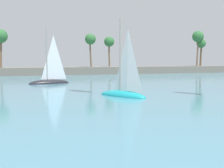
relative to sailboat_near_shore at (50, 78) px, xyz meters
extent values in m
cube|color=teal|center=(-2.55, 11.81, -0.85)|extent=(220.00, 105.84, 0.06)
cube|color=slate|center=(-2.55, 24.73, 0.02)|extent=(103.22, 6.00, 1.80)
cylinder|color=brown|center=(42.71, 24.43, 3.91)|extent=(0.52, 0.83, 6.00)
sphere|color=#2D6633|center=(42.71, 24.43, 6.90)|extent=(2.44, 2.44, 2.44)
cylinder|color=brown|center=(-7.64, 24.78, 4.34)|extent=(0.61, 0.81, 6.87)
sphere|color=#2D6633|center=(-7.64, 24.78, 7.76)|extent=(3.06, 3.06, 3.06)
cylinder|color=brown|center=(12.11, 23.37, 4.16)|extent=(0.72, 0.37, 6.49)
sphere|color=#2D6633|center=(12.11, 23.37, 7.40)|extent=(2.54, 2.54, 2.54)
cylinder|color=brown|center=(17.37, 25.55, 3.96)|extent=(0.64, 0.73, 6.10)
sphere|color=#2D6633|center=(17.37, 25.55, 7.00)|extent=(2.49, 2.49, 2.49)
cylinder|color=brown|center=(41.56, 24.27, 4.79)|extent=(0.80, 0.54, 7.75)
sphere|color=#2D6633|center=(41.56, 24.27, 8.66)|extent=(3.01, 3.01, 3.01)
ellipsoid|color=black|center=(-0.14, -0.03, -0.82)|extent=(6.54, 3.12, 1.26)
cylinder|color=gray|center=(-0.44, -0.09, 3.73)|extent=(0.19, 0.19, 7.86)
pyramid|color=silver|center=(0.60, 0.12, 3.15)|extent=(2.81, 0.76, 6.68)
ellipsoid|color=teal|center=(5.16, -18.12, -0.82)|extent=(4.38, 5.93, 1.16)
cylinder|color=gray|center=(5.02, -17.86, 3.40)|extent=(0.17, 0.17, 7.28)
pyramid|color=white|center=(5.50, -18.73, 2.85)|extent=(1.44, 2.37, 6.19)
camera|label=1|loc=(-5.48, -47.66, 3.07)|focal=49.94mm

